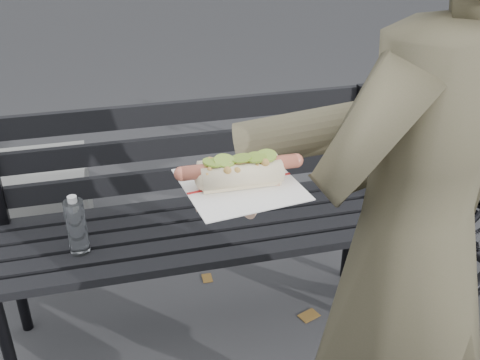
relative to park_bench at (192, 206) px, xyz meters
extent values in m
cylinder|color=black|center=(-0.66, -0.24, -0.30)|extent=(0.04, 0.04, 0.45)
cylinder|color=black|center=(-0.66, 0.10, -0.30)|extent=(0.04, 0.04, 0.45)
cylinder|color=black|center=(0.68, -0.24, -0.30)|extent=(0.04, 0.04, 0.45)
cylinder|color=black|center=(0.68, 0.10, -0.30)|extent=(0.04, 0.04, 0.45)
cube|color=black|center=(0.01, -0.25, -0.06)|extent=(1.50, 0.07, 0.03)
cube|color=black|center=(0.01, -0.16, -0.06)|extent=(1.50, 0.07, 0.03)
cube|color=black|center=(0.01, -0.07, -0.06)|extent=(1.50, 0.07, 0.03)
cube|color=black|center=(0.01, 0.02, -0.06)|extent=(1.50, 0.07, 0.03)
cube|color=black|center=(0.01, 0.11, -0.06)|extent=(1.50, 0.07, 0.03)
cube|color=black|center=(0.68, 0.12, 0.15)|extent=(0.04, 0.03, 0.42)
cube|color=black|center=(0.01, 0.14, 0.05)|extent=(1.50, 0.02, 0.08)
cube|color=black|center=(0.01, 0.14, 0.18)|extent=(1.50, 0.02, 0.08)
cube|color=black|center=(0.01, 0.14, 0.31)|extent=(1.50, 0.02, 0.08)
cylinder|color=white|center=(-0.39, -0.12, 0.05)|extent=(0.06, 0.06, 0.19)
cylinder|color=white|center=(-0.39, -0.12, 0.16)|extent=(0.03, 0.03, 0.02)
imported|color=#4E4D34|center=(0.36, -0.81, 0.32)|extent=(0.72, 0.60, 1.69)
cylinder|color=#4E4D34|center=(0.22, -0.81, 0.64)|extent=(0.51, 0.23, 0.19)
cylinder|color=#D8A384|center=(-0.01, -0.88, 0.57)|extent=(0.09, 0.08, 0.07)
ellipsoid|color=#D8A384|center=(-0.05, -0.89, 0.57)|extent=(0.10, 0.11, 0.03)
cylinder|color=#D8A384|center=(-0.10, -0.92, 0.57)|extent=(0.05, 0.02, 0.02)
cylinder|color=#D8A384|center=(-0.10, -0.90, 0.57)|extent=(0.05, 0.02, 0.02)
cylinder|color=#D8A384|center=(-0.10, -0.88, 0.57)|extent=(0.05, 0.02, 0.02)
cylinder|color=#D8A384|center=(-0.10, -0.86, 0.57)|extent=(0.05, 0.02, 0.02)
cylinder|color=#D8A384|center=(-0.04, -0.95, 0.57)|extent=(0.04, 0.05, 0.02)
cube|color=white|center=(-0.05, -0.89, 0.58)|extent=(0.21, 0.21, 0.00)
cube|color=#B21E1E|center=(-0.05, -0.89, 0.58)|extent=(0.19, 0.03, 0.00)
cylinder|color=#BB5F47|center=(-0.05, -0.89, 0.62)|extent=(0.20, 0.03, 0.02)
sphere|color=#BB5F47|center=(-0.15, -0.89, 0.62)|extent=(0.03, 0.03, 0.02)
sphere|color=#BB5F47|center=(0.05, -0.89, 0.62)|extent=(0.03, 0.03, 0.02)
sphere|color=#9E6B2D|center=(-0.07, -0.92, 0.63)|extent=(0.01, 0.01, 0.01)
sphere|color=#9E6B2D|center=(-0.09, -0.88, 0.62)|extent=(0.01, 0.01, 0.01)
sphere|color=#9E6B2D|center=(-0.10, -0.91, 0.63)|extent=(0.01, 0.01, 0.01)
sphere|color=#9E6B2D|center=(-0.03, -0.89, 0.62)|extent=(0.01, 0.01, 0.01)
sphere|color=#9E6B2D|center=(-0.02, -0.91, 0.62)|extent=(0.01, 0.01, 0.01)
sphere|color=#9E6B2D|center=(-0.11, -0.91, 0.62)|extent=(0.01, 0.01, 0.01)
sphere|color=#9E6B2D|center=(-0.07, -0.87, 0.62)|extent=(0.01, 0.01, 0.01)
sphere|color=#9E6B2D|center=(0.00, -0.89, 0.62)|extent=(0.01, 0.01, 0.01)
sphere|color=#9E6B2D|center=(-0.07, -0.88, 0.62)|extent=(0.01, 0.01, 0.01)
sphere|color=#9E6B2D|center=(-0.10, -0.89, 0.62)|extent=(0.01, 0.01, 0.01)
sphere|color=#9E6B2D|center=(-0.09, -0.87, 0.62)|extent=(0.01, 0.01, 0.01)
sphere|color=#9E6B2D|center=(-0.09, -0.90, 0.63)|extent=(0.01, 0.01, 0.01)
sphere|color=#9E6B2D|center=(-0.09, -0.88, 0.62)|extent=(0.01, 0.01, 0.01)
sphere|color=#9E6B2D|center=(-0.10, -0.88, 0.63)|extent=(0.01, 0.01, 0.01)
sphere|color=#9E6B2D|center=(-0.01, -0.89, 0.62)|extent=(0.01, 0.01, 0.01)
sphere|color=#9E6B2D|center=(-0.06, -0.92, 0.62)|extent=(0.01, 0.01, 0.01)
sphere|color=#9E6B2D|center=(-0.11, -0.90, 0.63)|extent=(0.01, 0.01, 0.01)
sphere|color=#9E6B2D|center=(-0.10, -0.88, 0.63)|extent=(0.01, 0.01, 0.01)
sphere|color=#9E6B2D|center=(0.01, -0.88, 0.62)|extent=(0.01, 0.01, 0.01)
sphere|color=#9E6B2D|center=(-0.11, -0.92, 0.62)|extent=(0.01, 0.01, 0.01)
sphere|color=#9E6B2D|center=(-0.01, -0.88, 0.62)|extent=(0.01, 0.01, 0.01)
sphere|color=#9E6B2D|center=(-0.03, -0.90, 0.63)|extent=(0.01, 0.01, 0.01)
sphere|color=#9E6B2D|center=(-0.01, -0.91, 0.63)|extent=(0.01, 0.01, 0.01)
sphere|color=#9E6B2D|center=(-0.10, -0.91, 0.62)|extent=(0.01, 0.01, 0.01)
sphere|color=#9E6B2D|center=(-0.04, -0.90, 0.62)|extent=(0.01, 0.01, 0.01)
sphere|color=#9E6B2D|center=(-0.07, -0.90, 0.62)|extent=(0.01, 0.01, 0.01)
sphere|color=#9E6B2D|center=(-0.09, -0.88, 0.63)|extent=(0.01, 0.01, 0.01)
sphere|color=#9E6B2D|center=(-0.07, -0.87, 0.62)|extent=(0.01, 0.01, 0.01)
cylinder|color=olive|center=(-0.09, -0.89, 0.63)|extent=(0.04, 0.04, 0.01)
cylinder|color=olive|center=(-0.07, -0.89, 0.63)|extent=(0.04, 0.04, 0.01)
cylinder|color=olive|center=(-0.04, -0.89, 0.63)|extent=(0.04, 0.04, 0.01)
cylinder|color=olive|center=(-0.02, -0.90, 0.63)|extent=(0.04, 0.04, 0.01)
cylinder|color=olive|center=(0.00, -0.90, 0.63)|extent=(0.04, 0.04, 0.01)
cube|color=brown|center=(0.94, 0.06, -0.52)|extent=(0.07, 0.06, 0.00)
cube|color=brown|center=(0.94, 1.03, -0.52)|extent=(0.07, 0.08, 0.00)
cube|color=brown|center=(0.57, 1.36, -0.52)|extent=(0.09, 0.10, 0.00)
cube|color=brown|center=(0.71, -0.02, -0.52)|extent=(0.05, 0.05, 0.00)
cube|color=brown|center=(0.08, 0.23, -0.52)|extent=(0.04, 0.06, 0.00)
cube|color=brown|center=(0.44, -0.11, -0.52)|extent=(0.09, 0.08, 0.00)
camera|label=1|loc=(-0.25, -1.71, 1.05)|focal=42.00mm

